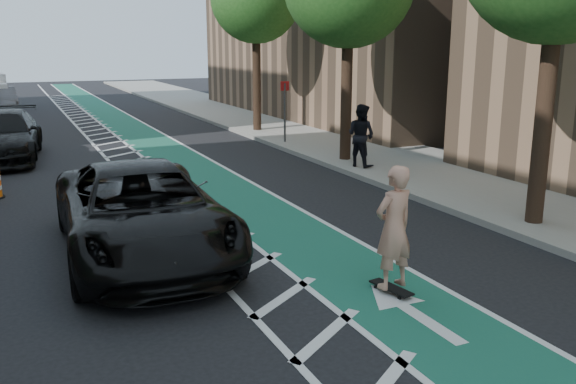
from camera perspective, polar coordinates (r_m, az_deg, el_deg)
ground at (r=10.47m, az=-11.17°, el=-8.25°), size 120.00×120.00×0.00m
bike_lane at (r=20.53m, az=-9.73°, el=2.65°), size 2.00×90.00×0.01m
buffer_strip at (r=20.20m, az=-13.84°, el=2.27°), size 1.40×90.00×0.01m
sidewalk_right at (r=23.03m, az=6.10°, el=4.14°), size 5.00×90.00×0.15m
curb_right at (r=21.89m, az=0.56°, el=3.73°), size 0.12×90.00×0.16m
sign_post at (r=23.74m, az=-0.30°, el=7.61°), size 0.35×0.08×2.47m
skateboard at (r=9.95m, az=9.63°, el=-8.84°), size 0.36×0.84×0.11m
skateboarder at (r=9.61m, az=9.87°, el=-3.29°), size 0.79×0.58×1.97m
suv_near at (r=11.59m, az=-13.52°, el=-1.81°), size 3.02×6.18×1.69m
suv_far at (r=22.88m, az=-25.18°, el=4.77°), size 2.93×5.94×1.66m
car_grey at (r=40.61m, az=-25.16°, el=7.92°), size 1.72×4.24×1.37m
pedestrian at (r=19.01m, az=6.84°, el=5.27°), size 1.03×1.15×1.93m
barrel_b at (r=23.35m, az=-23.61°, el=3.97°), size 0.60×0.60×0.81m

